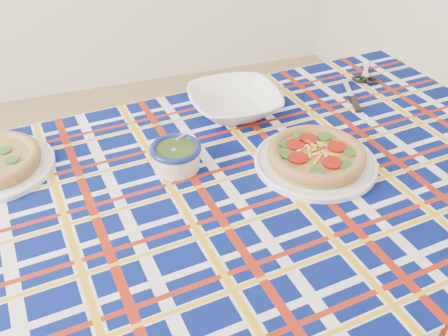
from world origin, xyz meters
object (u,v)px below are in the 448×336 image
object	(u,v)px
main_focaccia_plate	(316,155)
pesto_bowl	(176,154)
dining_table	(252,206)
serving_bowl	(235,102)

from	to	relation	value
main_focaccia_plate	pesto_bowl	distance (m)	0.38
dining_table	pesto_bowl	bearing A→B (deg)	136.23
dining_table	serving_bowl	size ratio (longest dim) A/B	6.31
pesto_bowl	serving_bowl	bearing A→B (deg)	41.95
main_focaccia_plate	serving_bowl	bearing A→B (deg)	107.50
main_focaccia_plate	dining_table	bearing A→B (deg)	-175.18
dining_table	pesto_bowl	xyz separation A→B (m)	(-0.17, 0.13, 0.12)
main_focaccia_plate	pesto_bowl	size ratio (longest dim) A/B	2.47
dining_table	main_focaccia_plate	bearing A→B (deg)	-0.84
main_focaccia_plate	pesto_bowl	xyz separation A→B (m)	(-0.36, 0.12, 0.01)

